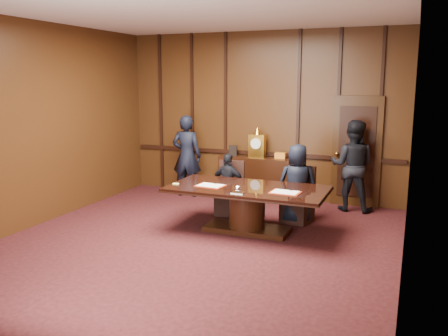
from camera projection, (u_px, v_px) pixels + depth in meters
name	position (u px, v px, depth m)	size (l,w,h in m)	color
room	(196.00, 134.00, 6.94)	(7.00, 7.04, 3.50)	black
sideboard	(257.00, 176.00, 10.04)	(1.60, 0.45, 1.54)	black
conference_table	(247.00, 202.00, 7.87)	(2.62, 1.32, 0.76)	black
folder_left	(211.00, 186.00, 7.90)	(0.49, 0.37, 0.02)	#A82B0F
folder_right	(285.00, 192.00, 7.43)	(0.48, 0.36, 0.02)	#A82B0F
inkstand	(238.00, 190.00, 7.41)	(0.20, 0.14, 0.12)	white
notepad	(176.00, 184.00, 8.04)	(0.10, 0.07, 0.01)	#F1EB76
chair_left	(230.00, 199.00, 8.95)	(0.54, 0.54, 0.99)	black
chair_right	(298.00, 205.00, 8.47)	(0.57, 0.57, 0.99)	black
signatory_left	(228.00, 184.00, 8.83)	(0.68, 0.28, 1.17)	black
signatory_right	(297.00, 184.00, 8.33)	(0.69, 0.45, 1.41)	black
witness_left	(187.00, 156.00, 10.25)	(0.64, 0.42, 1.76)	black
witness_right	(352.00, 166.00, 9.10)	(0.85, 0.67, 1.76)	black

